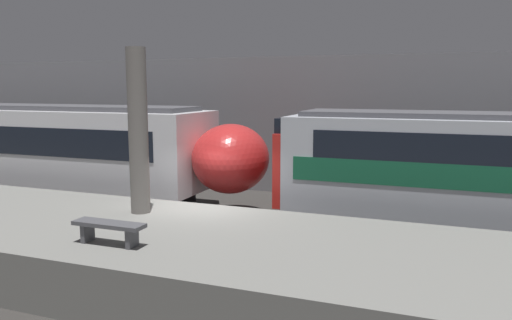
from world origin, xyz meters
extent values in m
plane|color=#33302D|center=(0.00, 0.00, 0.00)|extent=(120.00, 120.00, 0.00)
cube|color=slate|center=(0.00, -2.46, 0.56)|extent=(40.00, 4.91, 1.12)
cube|color=gray|center=(0.00, 7.14, 2.69)|extent=(50.00, 0.15, 5.37)
cylinder|color=slate|center=(-1.06, -1.39, 3.13)|extent=(0.47, 0.47, 4.01)
ellipsoid|color=red|center=(-0.46, 2.80, 1.93)|extent=(2.42, 2.74, 2.22)
sphere|color=#F2EFCC|center=(0.49, 2.80, 1.53)|extent=(0.20, 0.20, 0.20)
cube|color=red|center=(1.56, 2.80, 1.85)|extent=(0.25, 2.91, 2.11)
cube|color=black|center=(1.56, 2.80, 2.91)|extent=(0.25, 2.62, 0.84)
sphere|color=#EA4C42|center=(1.41, 2.13, 1.48)|extent=(0.18, 0.18, 0.18)
sphere|color=#EA4C42|center=(1.41, 3.47, 1.48)|extent=(0.18, 0.18, 0.18)
cube|color=#4C4C51|center=(-0.71, -3.79, 1.33)|extent=(0.10, 0.32, 0.41)
cube|color=#4C4C51|center=(0.34, -3.79, 1.33)|extent=(0.10, 0.32, 0.41)
cube|color=#4C4C51|center=(-0.18, -3.79, 1.53)|extent=(1.50, 0.40, 0.08)
camera|label=1|loc=(5.88, -11.62, 4.19)|focal=35.00mm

